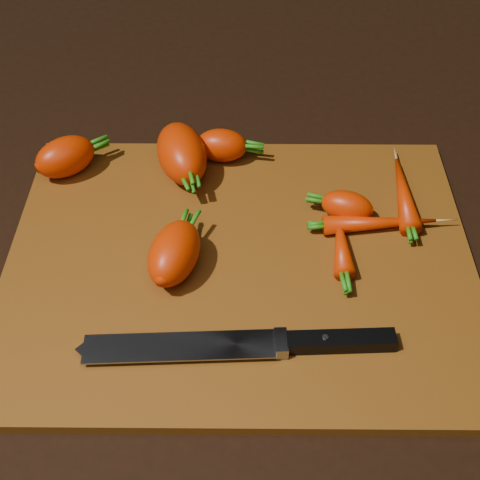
{
  "coord_description": "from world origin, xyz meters",
  "views": [
    {
      "loc": [
        0.0,
        -0.49,
        0.54
      ],
      "look_at": [
        0.0,
        0.01,
        0.03
      ],
      "focal_mm": 50.0,
      "sensor_mm": 36.0,
      "label": 1
    }
  ],
  "objects": [
    {
      "name": "carrot_1",
      "position": [
        -0.07,
        0.14,
        0.04
      ],
      "size": [
        0.08,
        0.11,
        0.06
      ],
      "primitive_type": "ellipsoid",
      "rotation": [
        0.0,
        0.0,
        -1.29
      ],
      "color": "red",
      "rests_on": "cutting_board"
    },
    {
      "name": "carrot_2",
      "position": [
        -0.07,
        -0.02,
        0.04
      ],
      "size": [
        0.07,
        0.09,
        0.05
      ],
      "primitive_type": "ellipsoid",
      "rotation": [
        0.0,
        0.0,
        1.32
      ],
      "color": "red",
      "rests_on": "cutting_board"
    },
    {
      "name": "carrot_0",
      "position": [
        -0.21,
        0.14,
        0.04
      ],
      "size": [
        0.09,
        0.08,
        0.05
      ],
      "primitive_type": "ellipsoid",
      "rotation": [
        0.0,
        0.0,
        0.65
      ],
      "color": "red",
      "rests_on": "cutting_board"
    },
    {
      "name": "knife",
      "position": [
        -0.04,
        -0.12,
        0.02
      ],
      "size": [
        0.3,
        0.04,
        0.02
      ],
      "rotation": [
        0.0,
        0.0,
        0.05
      ],
      "color": "gray",
      "rests_on": "cutting_board"
    },
    {
      "name": "ground",
      "position": [
        0.0,
        0.0,
        -0.01
      ],
      "size": [
        2.0,
        2.0,
        0.01
      ],
      "primitive_type": "cube",
      "color": "black"
    },
    {
      "name": "carrot_6",
      "position": [
        0.15,
        0.04,
        0.02
      ],
      "size": [
        0.13,
        0.03,
        0.02
      ],
      "primitive_type": "ellipsoid",
      "rotation": [
        0.0,
        0.0,
        0.07
      ],
      "color": "red",
      "rests_on": "cutting_board"
    },
    {
      "name": "carrot_4",
      "position": [
        0.12,
        0.07,
        0.03
      ],
      "size": [
        0.07,
        0.05,
        0.03
      ],
      "primitive_type": "ellipsoid",
      "rotation": [
        0.0,
        0.0,
        2.84
      ],
      "color": "red",
      "rests_on": "cutting_board"
    },
    {
      "name": "carrot_3",
      "position": [
        -0.02,
        0.17,
        0.03
      ],
      "size": [
        0.07,
        0.05,
        0.04
      ],
      "primitive_type": "ellipsoid",
      "rotation": [
        0.0,
        0.0,
        -0.09
      ],
      "color": "red",
      "rests_on": "cutting_board"
    },
    {
      "name": "carrot_7",
      "position": [
        0.11,
        0.01,
        0.02
      ],
      "size": [
        0.02,
        0.09,
        0.02
      ],
      "primitive_type": "ellipsoid",
      "rotation": [
        0.0,
        0.0,
        1.56
      ],
      "color": "red",
      "rests_on": "cutting_board"
    },
    {
      "name": "cutting_board",
      "position": [
        0.0,
        0.0,
        0.01
      ],
      "size": [
        0.5,
        0.4,
        0.01
      ],
      "primitive_type": "cube",
      "color": "#62350D",
      "rests_on": "ground"
    },
    {
      "name": "carrot_5",
      "position": [
        0.19,
        0.09,
        0.02
      ],
      "size": [
        0.03,
        0.12,
        0.03
      ],
      "primitive_type": "ellipsoid",
      "rotation": [
        0.0,
        0.0,
        1.54
      ],
      "color": "red",
      "rests_on": "cutting_board"
    }
  ]
}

